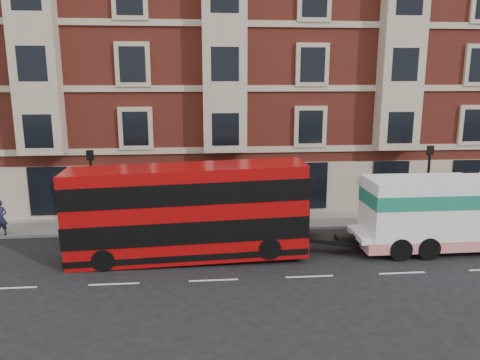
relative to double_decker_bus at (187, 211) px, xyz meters
name	(u,v)px	position (x,y,z in m)	size (l,w,h in m)	color
ground	(214,280)	(1.06, -2.47, -2.28)	(120.00, 120.00, 0.00)	black
sidewalk	(209,223)	(1.06, 5.03, -2.20)	(90.00, 3.00, 0.15)	slate
victorian_terrace	(211,48)	(1.56, 12.53, 7.79)	(45.00, 12.00, 20.40)	maroon
lamp_post_west	(92,185)	(-4.94, 3.73, 0.40)	(0.35, 0.15, 4.35)	black
lamp_post_east	(428,179)	(13.06, 3.73, 0.40)	(0.35, 0.15, 4.35)	black
double_decker_bus	(187,211)	(0.00, 0.00, 0.00)	(10.61, 2.44, 4.30)	#A20909
tow_truck	(444,212)	(12.06, 0.00, -0.40)	(8.50, 2.51, 3.54)	white
pedestrian	(1,218)	(-9.61, 3.68, -1.20)	(0.67, 0.44, 1.85)	#1F1B36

